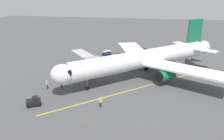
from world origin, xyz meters
TOP-DOWN VIEW (x-y plane):
  - ground_plane at (0.00, 0.00)m, footprint 220.00×220.00m
  - apron_lead_in_line at (-0.53, 7.74)m, footprint 29.73×27.12m
  - airplane at (-0.74, 1.55)m, footprint 33.45×32.64m
  - jet_bridge at (11.22, 5.18)m, footprint 9.19×9.77m
  - ground_crew_marshaller at (17.11, 11.89)m, footprint 0.45×0.35m
  - ground_crew_wing_walker at (14.58, 11.01)m, footprint 0.41×0.47m
  - ground_crew_loader at (5.35, 16.69)m, footprint 0.46×0.46m
  - tug_near_nose at (16.21, 18.30)m, footprint 2.75×2.49m
  - belt_loader_portside at (-0.14, -19.32)m, footprint 4.63×3.13m
  - baggage_cart_starboard_side at (11.05, -13.46)m, footprint 2.64×2.93m
  - box_truck_rear_apron at (-7.92, -6.01)m, footprint 4.60×4.66m
  - safety_cone_nose_left at (6.65, 21.07)m, footprint 0.32×0.32m
  - safety_cone_nose_right at (22.62, 1.38)m, footprint 0.32×0.32m

SIDE VIEW (x-z plane):
  - ground_plane at x=0.00m, z-range 0.00..0.00m
  - apron_lead_in_line at x=-0.53m, z-range 0.00..0.01m
  - safety_cone_nose_left at x=6.65m, z-range 0.00..0.55m
  - safety_cone_nose_right at x=22.62m, z-range 0.00..0.55m
  - baggage_cart_starboard_side at x=11.05m, z-range 0.02..1.29m
  - tug_near_nose at x=16.21m, z-range -0.05..1.45m
  - belt_loader_portside at x=-0.14m, z-range -0.45..1.88m
  - ground_crew_marshaller at x=17.11m, z-range 0.03..1.74m
  - ground_crew_wing_walker at x=14.58m, z-range 0.03..1.74m
  - ground_crew_loader at x=5.35m, z-range 0.03..1.74m
  - box_truck_rear_apron at x=-7.92m, z-range 0.08..2.70m
  - jet_bridge at x=11.22m, z-range 1.06..6.46m
  - airplane at x=-0.74m, z-range -1.75..9.75m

